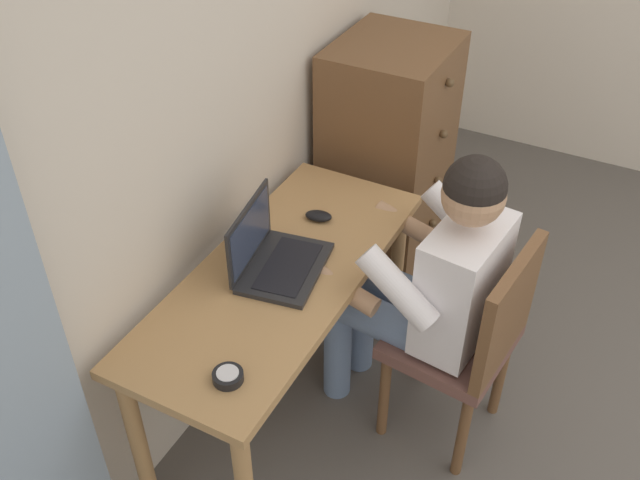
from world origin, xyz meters
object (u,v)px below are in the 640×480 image
desk (281,297)px  dresser (387,167)px  computer_mouse (318,216)px  desk_clock (228,376)px  chair (470,338)px  laptop (273,256)px  person_seated (428,280)px

desk → dresser: (1.02, 0.04, -0.04)m
dresser → computer_mouse: size_ratio=11.69×
computer_mouse → desk_clock: size_ratio=1.11×
chair → computer_mouse: (0.08, 0.64, 0.26)m
chair → computer_mouse: bearing=82.7°
desk_clock → desk: bearing=12.9°
chair → computer_mouse: chair is taller
laptop → computer_mouse: (0.31, -0.01, -0.04)m
chair → desk_clock: size_ratio=9.98×
chair → laptop: 0.75m
dresser → computer_mouse: 0.72m
laptop → desk_clock: size_ratio=4.18×
dresser → desk: bearing=-177.7°
chair → desk: bearing=110.9°
computer_mouse → chair: bearing=-110.9°
desk → laptop: size_ratio=3.41×
laptop → desk_clock: laptop is taller
chair → dresser: bearing=40.3°
laptop → computer_mouse: bearing=-1.2°
person_seated → dresser: bearing=32.2°
desk_clock → dresser: bearing=5.7°
laptop → chair: bearing=-70.5°
desk → chair: size_ratio=1.43×
laptop → desk_clock: 0.51m
dresser → desk_clock: dresser is taller
computer_mouse → desk_clock: (-0.80, -0.13, -0.00)m
computer_mouse → desk_clock: computer_mouse is taller
desk → chair: (0.24, -0.62, -0.12)m
desk → laptop: 0.17m
desk → chair: chair is taller
dresser → person_seated: bearing=-147.8°
dresser → laptop: bearing=-179.3°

